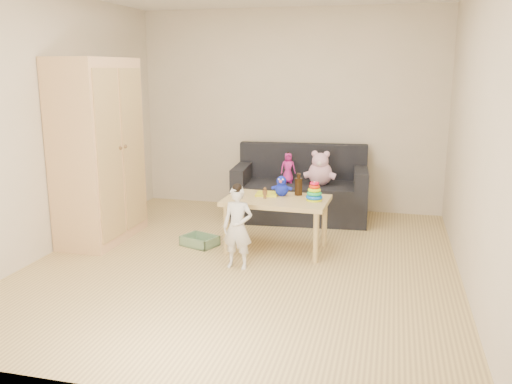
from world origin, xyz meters
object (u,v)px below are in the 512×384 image
(sofa, at_px, (300,201))
(play_table, at_px, (276,224))
(wardrobe, at_px, (98,151))
(toddler, at_px, (238,228))

(sofa, xyz_separation_m, play_table, (-0.04, -1.25, 0.05))
(wardrobe, xyz_separation_m, play_table, (1.94, 0.09, -0.70))
(wardrobe, xyz_separation_m, sofa, (1.97, 1.34, -0.75))
(play_table, relative_size, toddler, 1.36)
(sofa, distance_m, toddler, 1.87)
(play_table, bearing_deg, wardrobe, -177.42)
(wardrobe, height_order, sofa, wardrobe)
(wardrobe, bearing_deg, play_table, 2.58)
(sofa, relative_size, play_table, 1.55)
(sofa, xyz_separation_m, toddler, (-0.28, -1.84, 0.16))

